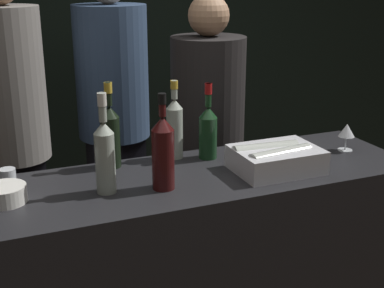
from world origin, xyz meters
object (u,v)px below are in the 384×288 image
bowl_white (4,194)px  ice_bin_with_bottles (275,158)px  red_wine_bottle_black_foil (163,151)px  champagne_bottle (110,134)px  white_wine_bottle (105,153)px  red_wine_bottle_burgundy (208,130)px  person_blond_tee (114,109)px  wine_glass (347,131)px  rose_wine_bottle (176,126)px  candle_votive (8,175)px  person_grey_polo (208,138)px  person_in_hoodie (12,125)px

bowl_white → ice_bin_with_bottles: bearing=-5.0°
ice_bin_with_bottles → red_wine_bottle_black_foil: 0.49m
champagne_bottle → white_wine_bottle: white_wine_bottle is taller
red_wine_bottle_burgundy → champagne_bottle: size_ratio=0.92×
person_blond_tee → wine_glass: bearing=57.3°
bowl_white → rose_wine_bottle: rose_wine_bottle is taller
wine_glass → red_wine_bottle_burgundy: red_wine_bottle_burgundy is taller
candle_votive → person_grey_polo: (1.05, 0.46, -0.11)m
person_blond_tee → person_grey_polo: bearing=61.2°
bowl_white → wine_glass: size_ratio=1.23×
bowl_white → champagne_bottle: champagne_bottle is taller
red_wine_bottle_black_foil → person_in_hoodie: 1.14m
red_wine_bottle_black_foil → person_blond_tee: size_ratio=0.20×
bowl_white → person_in_hoodie: (0.10, 0.94, -0.02)m
rose_wine_bottle → red_wine_bottle_burgundy: bearing=-24.9°
red_wine_bottle_black_foil → red_wine_bottle_burgundy: red_wine_bottle_black_foil is taller
red_wine_bottle_burgundy → person_blond_tee: bearing=99.0°
rose_wine_bottle → person_in_hoodie: (-0.62, 0.73, -0.13)m
bowl_white → candle_votive: bowl_white is taller
ice_bin_with_bottles → person_grey_polo: size_ratio=0.20×
wine_glass → white_wine_bottle: 1.11m
wine_glass → person_grey_polo: 0.78m
red_wine_bottle_burgundy → person_blond_tee: person_blond_tee is taller
ice_bin_with_bottles → person_blond_tee: bearing=105.5°
bowl_white → person_blond_tee: person_blond_tee is taller
person_blond_tee → person_grey_polo: size_ratio=1.08×
wine_glass → candle_votive: wine_glass is taller
rose_wine_bottle → champagne_bottle: 0.29m
rose_wine_bottle → red_wine_bottle_burgundy: 0.14m
red_wine_bottle_burgundy → bowl_white: bearing=-169.6°
rose_wine_bottle → person_grey_polo: person_grey_polo is taller
red_wine_bottle_black_foil → champagne_bottle: red_wine_bottle_black_foil is taller
person_grey_polo → ice_bin_with_bottles: bearing=-167.3°
candle_votive → champagne_bottle: champagne_bottle is taller
bowl_white → person_in_hoodie: size_ratio=0.08×
red_wine_bottle_burgundy → white_wine_bottle: 0.53m
ice_bin_with_bottles → person_in_hoodie: 1.39m
wine_glass → candle_votive: (-1.43, 0.19, -0.06)m
rose_wine_bottle → person_blond_tee: (-0.03, 0.95, -0.15)m
candle_votive → rose_wine_bottle: rose_wine_bottle is taller
ice_bin_with_bottles → person_blond_tee: 1.30m
red_wine_bottle_burgundy → white_wine_bottle: (-0.49, -0.20, 0.02)m
candle_votive → person_grey_polo: person_grey_polo is taller
bowl_white → person_in_hoodie: 0.95m
candle_votive → red_wine_bottle_burgundy: 0.83m
white_wine_bottle → person_blond_tee: size_ratio=0.21×
red_wine_bottle_black_foil → ice_bin_with_bottles: bearing=0.1°
champagne_bottle → person_blond_tee: person_blond_tee is taller
white_wine_bottle → person_in_hoodie: (-0.25, 0.99, -0.13)m
red_wine_bottle_black_foil → person_grey_polo: person_grey_polo is taller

